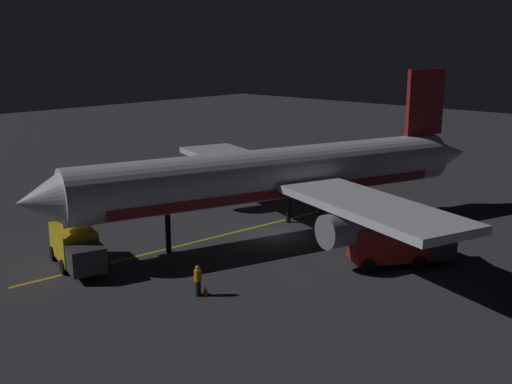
{
  "coord_description": "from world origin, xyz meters",
  "views": [
    {
      "loc": [
        -27.68,
        31.92,
        13.36
      ],
      "look_at": [
        0.0,
        2.0,
        3.5
      ],
      "focal_mm": 43.24,
      "sensor_mm": 36.0,
      "label": 1
    }
  ],
  "objects": [
    {
      "name": "traffic_cone_near_right",
      "position": [
        3.81,
        11.76,
        0.25
      ],
      "size": [
        0.5,
        0.5,
        0.55
      ],
      "color": "#EA590F",
      "rests_on": "ground_plane"
    },
    {
      "name": "ground_crew_worker",
      "position": [
        -4.18,
        11.15,
        0.89
      ],
      "size": [
        0.4,
        0.4,
        1.74
      ],
      "color": "black",
      "rests_on": "ground_plane"
    },
    {
      "name": "apron_guide_stripe",
      "position": [
        2.81,
        4.0,
        0.0
      ],
      "size": [
        3.53,
        27.4,
        0.01
      ],
      "primitive_type": "cube",
      "rotation": [
        0.0,
        0.0,
        -0.12
      ],
      "color": "gold",
      "rests_on": "ground_plane"
    },
    {
      "name": "traffic_cone_near_left",
      "position": [
        -4.41,
        10.81,
        0.25
      ],
      "size": [
        0.5,
        0.5,
        0.55
      ],
      "color": "#EA590F",
      "rests_on": "ground_plane"
    },
    {
      "name": "catering_truck",
      "position": [
        -9.63,
        -0.31,
        1.34
      ],
      "size": [
        5.45,
        6.3,
        2.63
      ],
      "color": "maroon",
      "rests_on": "ground_plane"
    },
    {
      "name": "baggage_truck",
      "position": [
        4.56,
        13.18,
        1.21
      ],
      "size": [
        6.12,
        3.74,
        2.34
      ],
      "color": "gold",
      "rests_on": "ground_plane"
    },
    {
      "name": "airliner",
      "position": [
        -0.19,
        -0.57,
        4.27
      ],
      "size": [
        30.92,
        34.99,
        11.41
      ],
      "color": "silver",
      "rests_on": "ground_plane"
    },
    {
      "name": "ground_plane",
      "position": [
        0.0,
        0.0,
        -0.1
      ],
      "size": [
        180.0,
        180.0,
        0.2
      ],
      "primitive_type": "cube",
      "color": "#323237"
    }
  ]
}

